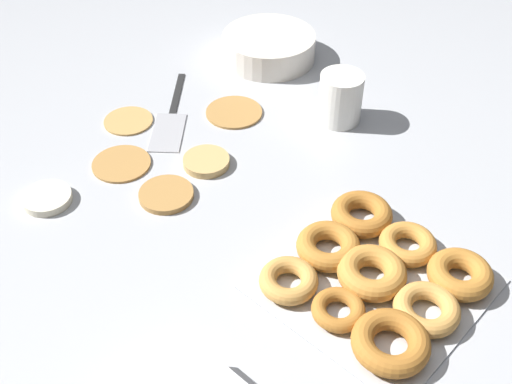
# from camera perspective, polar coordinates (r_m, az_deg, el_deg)

# --- Properties ---
(ground_plane) EXTENTS (3.00, 3.00, 0.00)m
(ground_plane) POSITION_cam_1_polar(r_m,az_deg,el_deg) (1.15, -4.27, 1.16)
(ground_plane) COLOR #B2B5BA
(pancake_0) EXTENTS (0.10, 0.10, 0.01)m
(pancake_0) POSITION_cam_1_polar(r_m,az_deg,el_deg) (1.12, -7.98, -0.22)
(pancake_0) COLOR #B27F42
(pancake_0) RESTS_ON ground_plane
(pancake_1) EXTENTS (0.08, 0.08, 0.01)m
(pancake_1) POSITION_cam_1_polar(r_m,az_deg,el_deg) (1.16, -18.06, -0.53)
(pancake_1) COLOR beige
(pancake_1) RESTS_ON ground_plane
(pancake_2) EXTENTS (0.10, 0.10, 0.01)m
(pancake_2) POSITION_cam_1_polar(r_m,az_deg,el_deg) (1.31, -11.29, 6.29)
(pancake_2) COLOR tan
(pancake_2) RESTS_ON ground_plane
(pancake_3) EXTENTS (0.11, 0.11, 0.01)m
(pancake_3) POSITION_cam_1_polar(r_m,az_deg,el_deg) (1.31, -1.97, 7.19)
(pancake_3) COLOR #B27F42
(pancake_3) RESTS_ON ground_plane
(pancake_4) EXTENTS (0.11, 0.11, 0.01)m
(pancake_4) POSITION_cam_1_polar(r_m,az_deg,el_deg) (1.21, -11.89, 2.56)
(pancake_4) COLOR #B27F42
(pancake_4) RESTS_ON ground_plane
(pancake_5) EXTENTS (0.09, 0.09, 0.01)m
(pancake_5) POSITION_cam_1_polar(r_m,az_deg,el_deg) (1.18, -4.44, 2.72)
(pancake_5) COLOR tan
(pancake_5) RESTS_ON ground_plane
(donut_tray) EXTENTS (0.29, 0.30, 0.04)m
(donut_tray) POSITION_cam_1_polar(r_m,az_deg,el_deg) (0.98, 10.75, -7.29)
(donut_tray) COLOR silver
(donut_tray) RESTS_ON ground_plane
(batter_bowl) EXTENTS (0.21, 0.21, 0.06)m
(batter_bowl) POSITION_cam_1_polar(r_m,az_deg,el_deg) (1.48, 1.14, 12.78)
(batter_bowl) COLOR silver
(batter_bowl) RESTS_ON ground_plane
(paper_cup) EXTENTS (0.09, 0.09, 0.10)m
(paper_cup) POSITION_cam_1_polar(r_m,az_deg,el_deg) (1.28, 7.51, 8.27)
(paper_cup) COLOR white
(paper_cup) RESTS_ON ground_plane
(spatula) EXTENTS (0.24, 0.21, 0.01)m
(spatula) POSITION_cam_1_polar(r_m,az_deg,el_deg) (1.29, -7.66, 6.12)
(spatula) COLOR black
(spatula) RESTS_ON ground_plane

